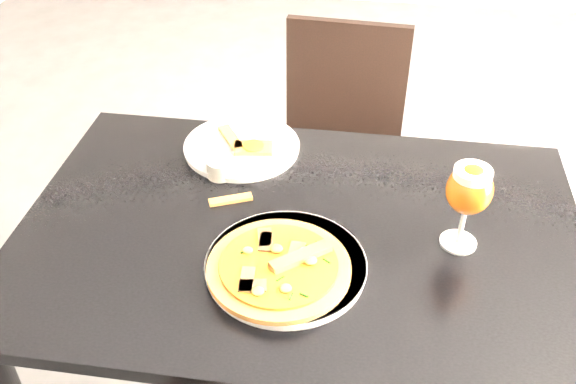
% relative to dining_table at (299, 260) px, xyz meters
% --- Properties ---
extents(ground, '(6.00, 6.00, 0.00)m').
position_rel_dining_table_xyz_m(ground, '(0.07, 0.26, -0.66)').
color(ground, '#4E4E50').
rests_on(ground, ground).
extents(dining_table, '(1.21, 0.81, 0.75)m').
position_rel_dining_table_xyz_m(dining_table, '(0.00, 0.00, 0.00)').
color(dining_table, black).
rests_on(dining_table, ground).
extents(chair_far, '(0.43, 0.43, 0.88)m').
position_rel_dining_table_xyz_m(chair_far, '(0.03, 0.70, -0.18)').
color(chair_far, black).
rests_on(chair_far, ground).
extents(plate_main, '(0.39, 0.39, 0.02)m').
position_rel_dining_table_xyz_m(plate_main, '(-0.01, -0.12, 0.10)').
color(plate_main, white).
rests_on(plate_main, dining_table).
extents(pizza, '(0.28, 0.28, 0.03)m').
position_rel_dining_table_xyz_m(pizza, '(-0.02, -0.14, 0.12)').
color(pizza, '#9E5A26').
rests_on(pizza, plate_main).
extents(plate_second, '(0.33, 0.33, 0.02)m').
position_rel_dining_table_xyz_m(plate_second, '(-0.18, 0.28, 0.10)').
color(plate_second, white).
rests_on(plate_second, dining_table).
extents(crust_scraps, '(0.16, 0.13, 0.01)m').
position_rel_dining_table_xyz_m(crust_scraps, '(-0.17, 0.27, 0.11)').
color(crust_scraps, '#9E5A26').
rests_on(crust_scraps, plate_second).
extents(loose_crust, '(0.10, 0.06, 0.01)m').
position_rel_dining_table_xyz_m(loose_crust, '(-0.17, 0.07, 0.09)').
color(loose_crust, '#9E5A26').
rests_on(loose_crust, dining_table).
extents(sauce_cup, '(0.07, 0.07, 0.04)m').
position_rel_dining_table_xyz_m(sauce_cup, '(-0.21, 0.16, 0.11)').
color(sauce_cup, beige).
rests_on(sauce_cup, dining_table).
extents(beer_glass, '(0.09, 0.09, 0.19)m').
position_rel_dining_table_xyz_m(beer_glass, '(0.33, 0.01, 0.23)').
color(beer_glass, silver).
rests_on(beer_glass, dining_table).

